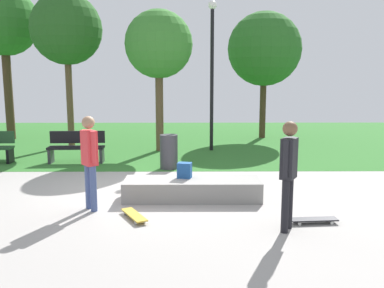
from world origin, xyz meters
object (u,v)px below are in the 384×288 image
Objects in this scene: trash_bin at (169,152)px; tree_broad_elm at (3,23)px; tree_tall_oak at (159,45)px; tree_leaning_ash at (264,49)px; backpack_on_ledge at (185,170)px; skateboard_by_ledge at (134,215)px; skateboard_spare at (314,220)px; concrete_ledge at (192,189)px; skater_performing_trick at (289,167)px; tree_young_birch at (66,30)px; park_bench_by_oak at (77,146)px; skater_watching at (90,155)px; lamp_post at (212,63)px.

tree_broad_elm is at bearing 140.22° from trash_bin.
tree_leaning_ash is (4.05, 3.08, 0.09)m from tree_tall_oak.
backpack_on_ledge is 1.66m from skateboard_by_ledge.
concrete_ledge is at bearing 144.87° from skateboard_spare.
tree_young_birch reaches higher than skater_performing_trick.
park_bench_by_oak is (-4.87, 5.46, -0.56)m from skater_performing_trick.
skater_watching reaches higher than backpack_on_ledge.
tree_broad_elm reaches higher than tree_young_birch.
tree_leaning_ash is at bearing 62.65° from skater_watching.
tree_young_birch is (-3.36, 7.95, 4.07)m from skateboard_by_ledge.
skateboard_spare is at bearing -51.84° from tree_young_birch.
concrete_ledge is 0.42m from backpack_on_ledge.
tree_leaning_ash is at bearing 38.48° from park_bench_by_oak.
park_bench_by_oak is 4.88m from tree_young_birch.
concrete_ledge is at bearing -79.42° from tree_tall_oak.
skater_watching is (-1.73, -0.83, 0.47)m from backpack_on_ledge.
backpack_on_ledge is at bearing -80.35° from trash_bin.
skater_performing_trick reaches higher than skateboard_spare.
skateboard_spare is 0.15× the size of tree_young_birch.
park_bench_by_oak is at bearing 108.42° from skater_watching.
tree_tall_oak is at bearing 90.26° from skateboard_by_ledge.
skateboard_by_ledge is 0.86× the size of trash_bin.
tree_broad_elm is at bearing 130.08° from park_bench_by_oak.
lamp_post reaches higher than tree_tall_oak.
lamp_post is at bearing 75.92° from skateboard_by_ledge.
lamp_post reaches higher than backpack_on_ledge.
skater_watching is (-3.40, 1.07, -0.01)m from skater_performing_trick.
tree_broad_elm is at bearing 161.51° from lamp_post.
trash_bin is (-0.61, 2.82, 0.27)m from concrete_ledge.
skater_performing_trick is at bearing -36.49° from backpack_on_ledge.
lamp_post reaches higher than trash_bin.
skater_performing_trick reaches higher than skater_watching.
trash_bin is at bearing -39.78° from tree_broad_elm.
skateboard_spare is 10.83m from tree_leaning_ash.
concrete_ledge is at bearing 49.25° from skateboard_by_ledge.
tree_young_birch is at bearing 112.91° from skateboard_by_ledge.
skater_performing_trick is 10.91m from tree_leaning_ash.
tree_tall_oak is at bearing 113.67° from skateboard_spare.
trash_bin is at bearing 122.02° from skateboard_spare.
park_bench_by_oak is at bearing -139.44° from tree_tall_oak.
skater_performing_trick is at bearing -70.90° from tree_tall_oak.
lamp_post reaches higher than concrete_ledge.
park_bench_by_oak is at bearing -141.52° from tree_leaning_ash.
tree_young_birch reaches higher than lamp_post.
lamp_post is (0.71, 5.72, 2.75)m from concrete_ledge.
tree_broad_elm is (-5.42, 9.09, 3.56)m from skater_watching.
skater_watching is 1.89× the size of trash_bin.
tree_young_birch is at bearing 134.77° from backpack_on_ledge.
backpack_on_ledge is at bearing -57.42° from tree_young_birch.
skater_performing_trick is 10.81m from tree_young_birch.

